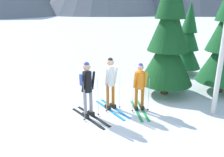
{
  "coord_description": "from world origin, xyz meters",
  "views": [
    {
      "loc": [
        -0.7,
        -6.87,
        3.54
      ],
      "look_at": [
        -0.01,
        0.52,
        1.05
      ],
      "focal_mm": 36.47,
      "sensor_mm": 36.0,
      "label": 1
    }
  ],
  "objects_px": {
    "skier_in_black": "(87,86)",
    "pine_tree_far": "(169,37)",
    "skier_in_orange": "(140,84)",
    "skier_in_white": "(111,81)",
    "birch_tree_tall": "(223,50)",
    "pine_tree_mid": "(188,42)"
  },
  "relations": [
    {
      "from": "birch_tree_tall",
      "to": "skier_in_white",
      "type": "bearing_deg",
      "value": 168.59
    },
    {
      "from": "pine_tree_mid",
      "to": "skier_in_orange",
      "type": "bearing_deg",
      "value": -129.61
    },
    {
      "from": "skier_in_black",
      "to": "birch_tree_tall",
      "type": "distance_m",
      "value": 4.32
    },
    {
      "from": "skier_in_orange",
      "to": "pine_tree_far",
      "type": "bearing_deg",
      "value": 45.17
    },
    {
      "from": "skier_in_white",
      "to": "pine_tree_far",
      "type": "height_order",
      "value": "pine_tree_far"
    },
    {
      "from": "skier_in_white",
      "to": "birch_tree_tall",
      "type": "relative_size",
      "value": 0.43
    },
    {
      "from": "skier_in_white",
      "to": "skier_in_orange",
      "type": "relative_size",
      "value": 1.1
    },
    {
      "from": "skier_in_orange",
      "to": "skier_in_white",
      "type": "bearing_deg",
      "value": 171.7
    },
    {
      "from": "skier_in_black",
      "to": "pine_tree_mid",
      "type": "height_order",
      "value": "pine_tree_mid"
    },
    {
      "from": "skier_in_orange",
      "to": "skier_in_black",
      "type": "bearing_deg",
      "value": -168.59
    },
    {
      "from": "skier_in_orange",
      "to": "pine_tree_mid",
      "type": "bearing_deg",
      "value": 50.39
    },
    {
      "from": "pine_tree_far",
      "to": "birch_tree_tall",
      "type": "bearing_deg",
      "value": -60.05
    },
    {
      "from": "skier_in_white",
      "to": "skier_in_orange",
      "type": "xyz_separation_m",
      "value": [
        0.97,
        -0.14,
        -0.08
      ]
    },
    {
      "from": "skier_in_orange",
      "to": "pine_tree_mid",
      "type": "distance_m",
      "value": 5.11
    },
    {
      "from": "skier_in_black",
      "to": "pine_tree_far",
      "type": "xyz_separation_m",
      "value": [
        3.09,
        1.7,
        1.25
      ]
    },
    {
      "from": "skier_in_black",
      "to": "pine_tree_far",
      "type": "distance_m",
      "value": 3.74
    },
    {
      "from": "skier_in_black",
      "to": "skier_in_orange",
      "type": "bearing_deg",
      "value": 11.41
    },
    {
      "from": "skier_in_black",
      "to": "pine_tree_far",
      "type": "height_order",
      "value": "pine_tree_far"
    },
    {
      "from": "skier_in_black",
      "to": "skier_in_white",
      "type": "bearing_deg",
      "value": 32.58
    },
    {
      "from": "skier_in_white",
      "to": "birch_tree_tall",
      "type": "height_order",
      "value": "birch_tree_tall"
    },
    {
      "from": "birch_tree_tall",
      "to": "pine_tree_mid",
      "type": "bearing_deg",
      "value": 79.79
    },
    {
      "from": "skier_in_orange",
      "to": "birch_tree_tall",
      "type": "bearing_deg",
      "value": -12.64
    }
  ]
}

